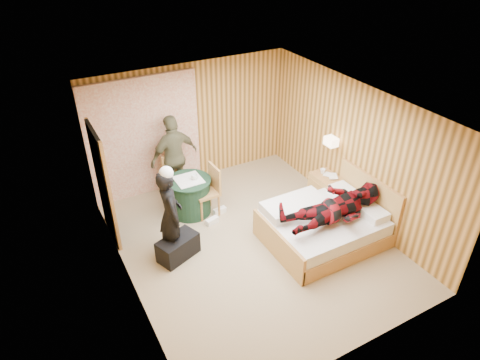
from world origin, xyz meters
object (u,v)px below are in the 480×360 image
chair_far (175,173)px  duffel_bag (178,247)px  chair_near (209,187)px  woman_standing (171,214)px  nightstand (325,189)px  bed (323,225)px  round_table (190,196)px  wall_lamp (331,141)px  man_at_table (174,157)px  man_on_bed (337,201)px

chair_far → duffel_bag: size_ratio=1.37×
chair_near → woman_standing: 1.29m
nightstand → chair_far: size_ratio=0.65×
bed → nightstand: size_ratio=3.22×
bed → round_table: (-1.70, 1.85, 0.07)m
wall_lamp → round_table: size_ratio=0.32×
bed → man_at_table: 3.10m
chair_near → duffel_bag: (-1.00, -0.88, -0.38)m
chair_far → man_at_table: man_at_table is taller
man_on_bed → nightstand: bearing=57.2°
bed → man_at_table: man_at_table is taller
round_table → duffel_bag: bearing=-122.2°
wall_lamp → round_table: 2.81m
chair_near → chair_far: bearing=-158.8°
round_table → chair_far: chair_far is taller
duffel_bag → man_at_table: 2.00m
man_on_bed → woman_standing: bearing=154.7°
chair_near → wall_lamp: bearing=69.9°
chair_far → man_on_bed: 3.26m
bed → nightstand: (0.75, 0.91, 0.01)m
nightstand → man_at_table: bearing=146.4°
chair_far → chair_near: (0.36, -0.83, 0.03)m
round_table → chair_near: 0.43m
chair_near → man_on_bed: man_on_bed is taller
woman_standing → man_at_table: (0.70, 1.62, 0.07)m
duffel_bag → wall_lamp: bearing=-17.6°
chair_far → bed: bearing=-78.2°
chair_far → man_on_bed: (1.75, -2.72, 0.40)m
chair_near → man_on_bed: 2.38m
man_at_table → man_on_bed: 3.25m
chair_near → woman_standing: woman_standing is taller
round_table → man_at_table: 0.85m
round_table → chair_near: size_ratio=0.83×
man_on_bed → round_table: bearing=129.7°
bed → duffel_bag: (-2.37, 0.78, -0.10)m
chair_near → man_at_table: bearing=-161.5°
nightstand → man_on_bed: bearing=-122.8°
round_table → woman_standing: 1.24m
bed → man_on_bed: bearing=-84.7°
chair_far → chair_near: 0.91m
wall_lamp → round_table: wall_lamp is taller
duffel_bag → man_at_table: man_at_table is taller
bed → round_table: 2.51m
nightstand → woman_standing: size_ratio=0.38×
bed → man_at_table: size_ratio=1.13×
bed → chair_near: size_ratio=1.98×
nightstand → duffel_bag: (-3.13, -0.13, -0.11)m
round_table → wall_lamp: bearing=-19.8°
bed → nightstand: bearing=50.3°
round_table → man_at_table: bearing=90.0°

